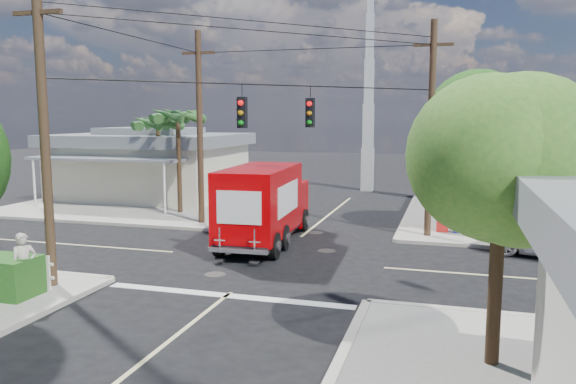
% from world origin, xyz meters
% --- Properties ---
extents(ground, '(120.00, 120.00, 0.00)m').
position_xyz_m(ground, '(0.00, 0.00, 0.00)').
color(ground, black).
rests_on(ground, ground).
extents(sidewalk_ne, '(14.12, 14.12, 0.14)m').
position_xyz_m(sidewalk_ne, '(10.88, 10.88, 0.07)').
color(sidewalk_ne, gray).
rests_on(sidewalk_ne, ground).
extents(sidewalk_nw, '(14.12, 14.12, 0.14)m').
position_xyz_m(sidewalk_nw, '(-10.88, 10.88, 0.07)').
color(sidewalk_nw, gray).
rests_on(sidewalk_nw, ground).
extents(road_markings, '(32.00, 32.00, 0.01)m').
position_xyz_m(road_markings, '(0.00, -1.47, 0.01)').
color(road_markings, beige).
rests_on(road_markings, ground).
extents(building_nw, '(10.80, 10.20, 4.30)m').
position_xyz_m(building_nw, '(-12.00, 12.46, 2.22)').
color(building_nw, beige).
rests_on(building_nw, sidewalk_nw).
extents(radio_tower, '(0.80, 0.80, 17.00)m').
position_xyz_m(radio_tower, '(0.50, 20.00, 5.64)').
color(radio_tower, silver).
rests_on(radio_tower, ground).
extents(tree_ne_front, '(4.21, 4.14, 6.66)m').
position_xyz_m(tree_ne_front, '(7.21, 6.76, 4.77)').
color(tree_ne_front, '#422D1C').
rests_on(tree_ne_front, sidewalk_ne).
extents(tree_ne_back, '(3.77, 3.66, 5.82)m').
position_xyz_m(tree_ne_back, '(9.81, 8.96, 4.19)').
color(tree_ne_back, '#422D1C').
rests_on(tree_ne_back, sidewalk_ne).
extents(tree_se, '(3.67, 3.54, 5.62)m').
position_xyz_m(tree_se, '(7.01, -7.24, 4.04)').
color(tree_se, '#422D1C').
rests_on(tree_se, sidewalk_se).
extents(palm_nw_front, '(3.01, 3.08, 5.59)m').
position_xyz_m(palm_nw_front, '(-7.50, 7.50, 5.04)').
color(palm_nw_front, '#422D1C').
rests_on(palm_nw_front, sidewalk_nw).
extents(palm_nw_back, '(3.01, 3.08, 5.19)m').
position_xyz_m(palm_nw_back, '(-9.50, 9.00, 4.67)').
color(palm_nw_back, '#422D1C').
rests_on(palm_nw_back, sidewalk_nw).
extents(utility_poles, '(12.00, 10.68, 9.00)m').
position_xyz_m(utility_poles, '(-1.58, 1.60, 4.67)').
color(utility_poles, '#473321').
rests_on(utility_poles, ground).
extents(vending_boxes, '(1.90, 0.50, 1.10)m').
position_xyz_m(vending_boxes, '(6.50, 6.20, 0.69)').
color(vending_boxes, red).
rests_on(vending_boxes, sidewalk_ne).
extents(delivery_truck, '(2.69, 7.41, 3.16)m').
position_xyz_m(delivery_truck, '(-1.12, 2.44, 1.60)').
color(delivery_truck, black).
rests_on(delivery_truck, ground).
extents(parked_car, '(5.98, 4.32, 1.51)m').
position_xyz_m(parked_car, '(10.31, 3.23, 0.76)').
color(parked_car, silver).
rests_on(parked_car, ground).
extents(pedestrian, '(0.74, 0.79, 1.81)m').
position_xyz_m(pedestrian, '(-5.14, -6.37, 1.05)').
color(pedestrian, '#C0B0A5').
rests_on(pedestrian, sidewalk_sw).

